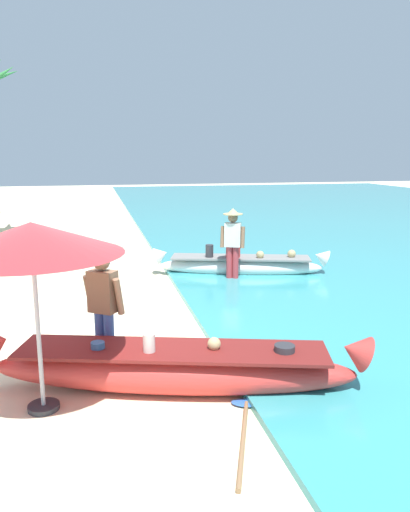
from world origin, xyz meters
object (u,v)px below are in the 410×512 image
Objects in this scene: person_vendor_hatted at (233,240)px; boat_red_foreground at (173,368)px; person_tourist_customer at (104,306)px; boat_white_midground at (240,265)px; patio_umbrella_large at (32,240)px; paddle at (244,426)px.

boat_red_foreground is at bearing -113.71° from person_vendor_hatted.
boat_red_foreground is 1.27m from person_tourist_customer.
boat_red_foreground reaches higher than boat_white_midground.
person_vendor_hatted is at bearing 53.85° from patio_umbrella_large.
boat_red_foreground is at bearing -44.74° from person_tourist_customer.
person_vendor_hatted is 5.10m from person_tourist_customer.
patio_umbrella_large is (-1.53, -0.12, 1.69)m from boat_red_foreground.
boat_white_midground is 2.44× the size of person_vendor_hatted.
patio_umbrella_large is (-4.04, -5.57, 1.72)m from boat_white_midground.
person_vendor_hatted is (2.17, 4.94, 0.68)m from boat_red_foreground.
person_tourist_customer is (-0.79, 0.78, 0.61)m from boat_red_foreground.
person_vendor_hatted is 6.35m from patio_umbrella_large.
boat_red_foreground reaches higher than paddle.
person_tourist_customer is 0.75× the size of patio_umbrella_large.
paddle is (-1.90, -6.47, -0.24)m from boat_white_midground.
person_vendor_hatted is at bearing -123.92° from boat_white_midground.
boat_red_foreground is 5.44m from person_vendor_hatted.
person_tourist_customer is (-2.96, -4.16, -0.06)m from person_vendor_hatted.
boat_red_foreground is 2.80× the size of person_vendor_hatted.
person_vendor_hatted reaches higher than person_tourist_customer.
boat_white_midground is 5.75m from person_tourist_customer.
boat_white_midground is 7.09m from patio_umbrella_large.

